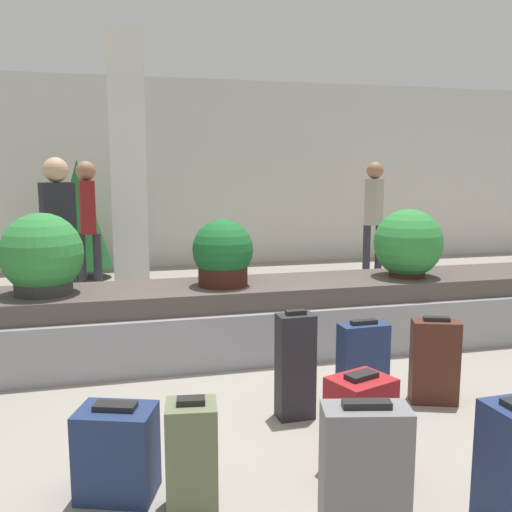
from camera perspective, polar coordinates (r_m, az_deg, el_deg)
name	(u,v)px	position (r m, az deg, el deg)	size (l,w,h in m)	color
ground_plane	(312,419)	(4.05, 5.60, -15.93)	(18.00, 18.00, 0.00)	gray
back_wall	(186,174)	(10.01, -7.05, 8.16)	(18.00, 0.06, 3.20)	beige
carousel	(256,318)	(5.34, 0.00, -6.23)	(6.41, 1.00, 0.65)	gray
pillar	(128,177)	(6.60, -12.66, 7.75)	(0.39, 0.39, 3.20)	silver
suitcase_0	(363,368)	(4.10, 10.61, -10.92)	(0.34, 0.17, 0.66)	navy
suitcase_1	(192,457)	(2.98, -6.43, -19.37)	(0.28, 0.26, 0.59)	#5B6647
suitcase_3	(117,452)	(3.19, -13.73, -18.49)	(0.46, 0.39, 0.50)	navy
suitcase_4	(434,361)	(4.39, 17.42, -10.02)	(0.37, 0.28, 0.64)	#472319
suitcase_5	(295,366)	(3.94, 3.95, -10.91)	(0.25, 0.17, 0.75)	#232328
suitcase_7	(360,424)	(3.37, 10.37, -16.21)	(0.40, 0.36, 0.57)	maroon
suitcase_8	(364,477)	(2.75, 10.79, -20.92)	(0.42, 0.28, 0.69)	slate
potted_plant_0	(408,245)	(5.71, 14.97, 1.11)	(0.66, 0.66, 0.66)	#381914
potted_plant_1	(223,254)	(5.10, -3.34, 0.18)	(0.55, 0.55, 0.60)	#381914
potted_plant_2	(42,256)	(5.07, -20.61, -0.05)	(0.68, 0.68, 0.68)	#2D2D2D
traveler_0	(88,216)	(7.67, -16.48, 3.84)	(0.31, 0.34, 1.79)	#282833
traveler_1	(374,210)	(8.71, 11.70, 4.56)	(0.36, 0.35, 1.79)	#282833
traveler_2	(59,227)	(6.19, -19.14, 2.74)	(0.36, 0.29, 1.80)	#282833
decorated_tree	(79,214)	(9.17, -17.29, 4.03)	(0.95, 0.95, 1.83)	#4C331E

